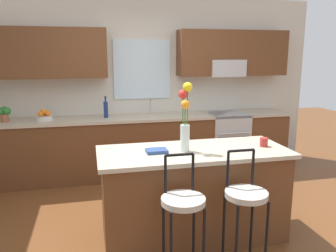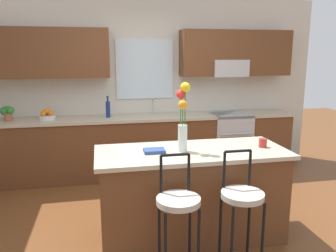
{
  "view_description": "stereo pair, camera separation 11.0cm",
  "coord_description": "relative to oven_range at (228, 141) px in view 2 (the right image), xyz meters",
  "views": [
    {
      "loc": [
        -0.81,
        -3.3,
        1.84
      ],
      "look_at": [
        0.08,
        0.55,
        1.0
      ],
      "focal_mm": 36.41,
      "sensor_mm": 36.0,
      "label": 1
    },
    {
      "loc": [
        -0.71,
        -3.33,
        1.84
      ],
      "look_at": [
        0.08,
        0.55,
        1.0
      ],
      "focal_mm": 36.41,
      "sensor_mm": 36.0,
      "label": 2
    }
  ],
  "objects": [
    {
      "name": "bottle_olive_oil",
      "position": [
        -1.89,
        0.02,
        0.59
      ],
      "size": [
        0.06,
        0.06,
        0.32
      ],
      "color": "navy",
      "rests_on": "counter_run"
    },
    {
      "name": "counter_run",
      "position": [
        -1.3,
        0.02,
        0.01
      ],
      "size": [
        4.56,
        0.64,
        0.92
      ],
      "color": "brown",
      "rests_on": "ground"
    },
    {
      "name": "kitchen_island",
      "position": [
        -1.14,
        -1.91,
        0.0
      ],
      "size": [
        1.87,
        0.78,
        0.92
      ],
      "color": "brown",
      "rests_on": "ground"
    },
    {
      "name": "oven_range",
      "position": [
        0.0,
        0.0,
        0.0
      ],
      "size": [
        0.6,
        0.64,
        0.92
      ],
      "color": "#B7BABC",
      "rests_on": "ground"
    },
    {
      "name": "bar_stool_middle",
      "position": [
        -0.87,
        -2.51,
        0.18
      ],
      "size": [
        0.36,
        0.36,
        1.04
      ],
      "color": "black",
      "rests_on": "ground"
    },
    {
      "name": "fruit_bowl_oranges",
      "position": [
        -2.75,
        0.03,
        0.52
      ],
      "size": [
        0.24,
        0.24,
        0.16
      ],
      "color": "silver",
      "rests_on": "counter_run"
    },
    {
      "name": "mug_ceramic",
      "position": [
        -0.41,
        -1.95,
        0.51
      ],
      "size": [
        0.08,
        0.08,
        0.09
      ],
      "primitive_type": "cylinder",
      "color": "#A52D28",
      "rests_on": "kitchen_island"
    },
    {
      "name": "bar_stool_near",
      "position": [
        -1.42,
        -2.51,
        0.18
      ],
      "size": [
        0.36,
        0.36,
        1.04
      ],
      "color": "black",
      "rests_on": "ground"
    },
    {
      "name": "sink_faucet",
      "position": [
        -1.2,
        0.17,
        0.6
      ],
      "size": [
        0.02,
        0.13,
        0.23
      ],
      "color": "#B7BABC",
      "rests_on": "counter_run"
    },
    {
      "name": "flower_vase",
      "position": [
        -1.24,
        -1.93,
        0.8
      ],
      "size": [
        0.13,
        0.14,
        0.66
      ],
      "color": "silver",
      "rests_on": "kitchen_island"
    },
    {
      "name": "back_wall_assembly",
      "position": [
        -1.27,
        0.31,
        1.05
      ],
      "size": [
        5.6,
        0.5,
        2.7
      ],
      "color": "beige",
      "rests_on": "ground"
    },
    {
      "name": "ground_plane",
      "position": [
        -1.3,
        -1.68,
        -0.46
      ],
      "size": [
        14.0,
        14.0,
        0.0
      ],
      "primitive_type": "plane",
      "color": "brown"
    },
    {
      "name": "potted_plant_small",
      "position": [
        -3.27,
        0.03,
        0.59
      ],
      "size": [
        0.19,
        0.13,
        0.21
      ],
      "color": "#9E5B3D",
      "rests_on": "counter_run"
    },
    {
      "name": "cookbook",
      "position": [
        -1.51,
        -1.92,
        0.48
      ],
      "size": [
        0.2,
        0.15,
        0.03
      ],
      "primitive_type": "cube",
      "color": "navy",
      "rests_on": "kitchen_island"
    }
  ]
}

